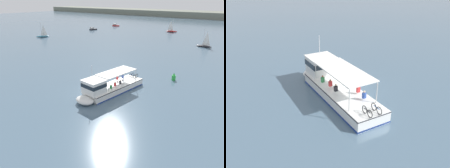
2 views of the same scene
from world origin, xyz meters
TOP-DOWN VIEW (x-y plane):
  - ground_plane at (0.00, 0.00)m, footprint 400.00×400.00m
  - ferry_main at (1.70, -0.25)m, footprint 4.24×12.99m

SIDE VIEW (x-z plane):
  - ground_plane at x=0.00m, z-range 0.00..0.00m
  - ferry_main at x=1.70m, z-range -1.64..3.68m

